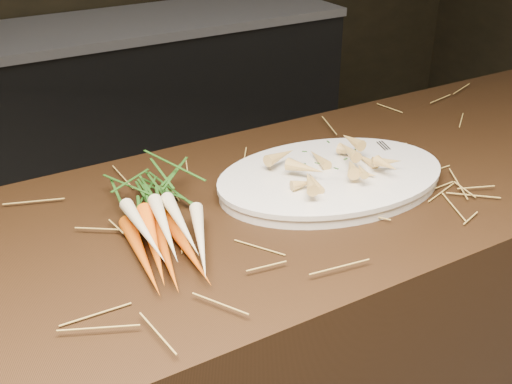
{
  "coord_description": "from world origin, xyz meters",
  "views": [
    {
      "loc": [
        -0.82,
        -0.67,
        1.54
      ],
      "look_at": [
        -0.27,
        0.25,
        0.96
      ],
      "focal_mm": 45.0,
      "sensor_mm": 36.0,
      "label": 1
    }
  ],
  "objects": [
    {
      "name": "roasted_veg_heap",
      "position": [
        -0.06,
        0.29,
        0.95
      ],
      "size": [
        0.26,
        0.21,
        0.06
      ],
      "primitive_type": null,
      "rotation": [
        0.0,
        0.0,
        -0.13
      ],
      "color": "#B49547",
      "rests_on": "serving_platter"
    },
    {
      "name": "straw_bedding",
      "position": [
        0.0,
        0.3,
        0.91
      ],
      "size": [
        1.4,
        0.6,
        0.02
      ],
      "primitive_type": null,
      "color": "olive",
      "rests_on": "main_counter"
    },
    {
      "name": "root_veg_bunch",
      "position": [
        -0.45,
        0.34,
        0.94
      ],
      "size": [
        0.21,
        0.46,
        0.08
      ],
      "rotation": [
        0.0,
        0.0,
        -0.21
      ],
      "color": "#EB6303",
      "rests_on": "main_counter"
    },
    {
      "name": "serving_fork",
      "position": [
        0.11,
        0.25,
        0.93
      ],
      "size": [
        0.07,
        0.19,
        0.0
      ],
      "primitive_type": "cube",
      "rotation": [
        0.0,
        0.0,
        -0.28
      ],
      "color": "silver",
      "rests_on": "serving_platter"
    },
    {
      "name": "back_counter",
      "position": [
        0.3,
        2.18,
        0.42
      ],
      "size": [
        1.82,
        0.62,
        0.84
      ],
      "color": "black",
      "rests_on": "ground"
    },
    {
      "name": "main_counter",
      "position": [
        0.0,
        0.3,
        0.45
      ],
      "size": [
        2.4,
        0.7,
        0.9
      ],
      "primitive_type": "cube",
      "color": "black",
      "rests_on": "ground"
    },
    {
      "name": "serving_platter",
      "position": [
        -0.06,
        0.29,
        0.91
      ],
      "size": [
        0.54,
        0.39,
        0.03
      ],
      "primitive_type": null,
      "rotation": [
        0.0,
        0.0,
        -0.13
      ],
      "color": "white",
      "rests_on": "main_counter"
    }
  ]
}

